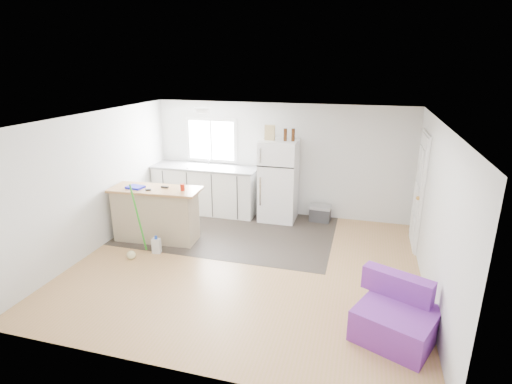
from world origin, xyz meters
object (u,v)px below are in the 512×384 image
peninsula (156,214)px  bottle_right (293,135)px  purple_seat (396,317)px  bottle_left (285,135)px  refrigerator (279,180)px  mop (133,246)px  kitchen_cabinets (206,189)px  cardboard_box (270,133)px  cooler (320,213)px  red_cup (182,187)px  cleaner_jug (156,246)px  blue_tray (135,187)px

peninsula → bottle_right: bottle_right is taller
purple_seat → bottle_left: 4.20m
peninsula → purple_seat: (4.17, -1.75, -0.25)m
refrigerator → purple_seat: size_ratio=1.52×
refrigerator → mop: (-1.98, -2.43, -0.62)m
kitchen_cabinets → cardboard_box: bearing=-2.8°
cooler → red_cup: 3.00m
cooler → bottle_left: 1.83m
purple_seat → cleaner_jug: (-3.91, 1.23, -0.12)m
refrigerator → bottle_left: bottle_left is taller
cooler → cardboard_box: (-1.07, -0.17, 1.68)m
bottle_right → bottle_left: bearing=-169.0°
cardboard_box → cooler: bearing=8.9°
red_cup → cardboard_box: bearing=52.1°
peninsula → cleaner_jug: size_ratio=5.26×
kitchen_cabinets → blue_tray: kitchen_cabinets is taller
refrigerator → cardboard_box: size_ratio=5.67×
cleaner_jug → cardboard_box: (1.52, 2.09, 1.71)m
purple_seat → cooler: bearing=134.6°
peninsula → mop: bearing=-95.0°
kitchen_cabinets → peninsula: size_ratio=1.38×
red_cup → bottle_right: size_ratio=0.48×
bottle_left → kitchen_cabinets: bearing=177.1°
refrigerator → bottle_right: bearing=-10.3°
red_cup → bottle_left: bottle_left is taller
red_cup → cleaner_jug: bearing=-119.4°
cardboard_box → cleaner_jug: bearing=-125.9°
cleaner_jug → mop: (-0.28, -0.28, 0.09)m
cardboard_box → bottle_left: bearing=-4.2°
kitchen_cabinets → purple_seat: bearing=-41.4°
purple_seat → cleaner_jug: bearing=-173.6°
cooler → bottle_left: (-0.75, -0.19, 1.66)m
peninsula → cooler: bearing=27.8°
mop → bottle_right: 3.65m
cleaner_jug → red_cup: (0.30, 0.53, 0.93)m
mop → blue_tray: (-0.31, 0.71, 0.80)m
blue_tray → cardboard_box: cardboard_box is taller
mop → blue_tray: 1.12m
refrigerator → cooler: refrigerator is taller
purple_seat → mop: bearing=-169.0°
purple_seat → red_cup: bearing=177.8°
kitchen_cabinets → blue_tray: 1.91m
mop → bottle_left: bearing=45.2°
peninsula → blue_tray: 0.62m
mop → blue_tray: size_ratio=4.53×
bottle_left → bottle_right: (0.15, 0.03, 0.00)m
purple_seat → cleaner_jug: size_ratio=3.49×
cleaner_jug → bottle_left: (1.84, 2.07, 1.69)m
refrigerator → cleaner_jug: size_ratio=5.32×
cleaner_jug → red_cup: size_ratio=2.67×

